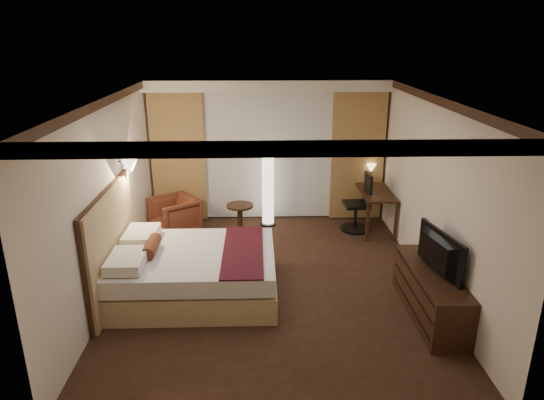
{
  "coord_description": "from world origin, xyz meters",
  "views": [
    {
      "loc": [
        -0.21,
        -6.34,
        3.48
      ],
      "look_at": [
        0.0,
        0.4,
        1.15
      ],
      "focal_mm": 32.0,
      "sensor_mm": 36.0,
      "label": 1
    }
  ],
  "objects_px": {
    "office_chair": "(356,202)",
    "dresser": "(431,294)",
    "armchair": "(174,214)",
    "desk": "(374,210)",
    "bed": "(196,272)",
    "television": "(434,251)",
    "floor_lamp": "(268,190)",
    "side_table": "(240,218)"
  },
  "relations": [
    {
      "from": "office_chair",
      "to": "dresser",
      "type": "height_order",
      "value": "office_chair"
    },
    {
      "from": "armchair",
      "to": "desk",
      "type": "relative_size",
      "value": 0.62
    },
    {
      "from": "bed",
      "to": "television",
      "type": "xyz_separation_m",
      "value": [
        3.05,
        -0.68,
        0.6
      ]
    },
    {
      "from": "television",
      "to": "armchair",
      "type": "bearing_deg",
      "value": 41.77
    },
    {
      "from": "armchair",
      "to": "floor_lamp",
      "type": "distance_m",
      "value": 1.78
    },
    {
      "from": "armchair",
      "to": "television",
      "type": "height_order",
      "value": "television"
    },
    {
      "from": "television",
      "to": "dresser",
      "type": "bearing_deg",
      "value": -100.68
    },
    {
      "from": "floor_lamp",
      "to": "desk",
      "type": "relative_size",
      "value": 1.13
    },
    {
      "from": "armchair",
      "to": "floor_lamp",
      "type": "height_order",
      "value": "floor_lamp"
    },
    {
      "from": "bed",
      "to": "dresser",
      "type": "xyz_separation_m",
      "value": [
        3.08,
        -0.68,
        -0.01
      ]
    },
    {
      "from": "armchair",
      "to": "office_chair",
      "type": "bearing_deg",
      "value": 55.92
    },
    {
      "from": "bed",
      "to": "side_table",
      "type": "xyz_separation_m",
      "value": [
        0.55,
        2.18,
        -0.06
      ]
    },
    {
      "from": "bed",
      "to": "dresser",
      "type": "bearing_deg",
      "value": -12.46
    },
    {
      "from": "side_table",
      "to": "dresser",
      "type": "bearing_deg",
      "value": -48.47
    },
    {
      "from": "floor_lamp",
      "to": "side_table",
      "type": "bearing_deg",
      "value": -145.36
    },
    {
      "from": "armchair",
      "to": "office_chair",
      "type": "relative_size",
      "value": 0.7
    },
    {
      "from": "bed",
      "to": "office_chair",
      "type": "height_order",
      "value": "office_chair"
    },
    {
      "from": "floor_lamp",
      "to": "television",
      "type": "xyz_separation_m",
      "value": [
        1.99,
        -3.22,
        0.23
      ]
    },
    {
      "from": "bed",
      "to": "television",
      "type": "height_order",
      "value": "television"
    },
    {
      "from": "side_table",
      "to": "dresser",
      "type": "xyz_separation_m",
      "value": [
        2.54,
        -2.86,
        0.05
      ]
    },
    {
      "from": "armchair",
      "to": "side_table",
      "type": "distance_m",
      "value": 1.19
    },
    {
      "from": "dresser",
      "to": "television",
      "type": "height_order",
      "value": "television"
    },
    {
      "from": "desk",
      "to": "dresser",
      "type": "bearing_deg",
      "value": -89.03
    },
    {
      "from": "armchair",
      "to": "dresser",
      "type": "bearing_deg",
      "value": 17.58
    },
    {
      "from": "armchair",
      "to": "office_chair",
      "type": "xyz_separation_m",
      "value": [
        3.32,
        0.06,
        0.17
      ]
    },
    {
      "from": "armchair",
      "to": "television",
      "type": "relative_size",
      "value": 0.77
    },
    {
      "from": "desk",
      "to": "dresser",
      "type": "xyz_separation_m",
      "value": [
        0.05,
        -2.95,
        -0.06
      ]
    },
    {
      "from": "bed",
      "to": "floor_lamp",
      "type": "distance_m",
      "value": 2.78
    },
    {
      "from": "desk",
      "to": "dresser",
      "type": "relative_size",
      "value": 0.75
    },
    {
      "from": "dresser",
      "to": "television",
      "type": "bearing_deg",
      "value": 180.0
    },
    {
      "from": "bed",
      "to": "desk",
      "type": "relative_size",
      "value": 1.8
    },
    {
      "from": "bed",
      "to": "armchair",
      "type": "xyz_separation_m",
      "value": [
        -0.64,
        2.16,
        0.06
      ]
    },
    {
      "from": "bed",
      "to": "desk",
      "type": "xyz_separation_m",
      "value": [
        3.03,
        2.27,
        0.05
      ]
    },
    {
      "from": "bed",
      "to": "armchair",
      "type": "distance_m",
      "value": 2.25
    },
    {
      "from": "desk",
      "to": "floor_lamp",
      "type": "bearing_deg",
      "value": 172.04
    },
    {
      "from": "floor_lamp",
      "to": "dresser",
      "type": "height_order",
      "value": "floor_lamp"
    },
    {
      "from": "side_table",
      "to": "office_chair",
      "type": "relative_size",
      "value": 0.49
    },
    {
      "from": "bed",
      "to": "television",
      "type": "bearing_deg",
      "value": -12.58
    },
    {
      "from": "bed",
      "to": "desk",
      "type": "distance_m",
      "value": 3.79
    },
    {
      "from": "bed",
      "to": "dresser",
      "type": "distance_m",
      "value": 3.16
    },
    {
      "from": "side_table",
      "to": "office_chair",
      "type": "xyz_separation_m",
      "value": [
        2.13,
        0.03,
        0.28
      ]
    },
    {
      "from": "armchair",
      "to": "office_chair",
      "type": "height_order",
      "value": "office_chair"
    }
  ]
}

